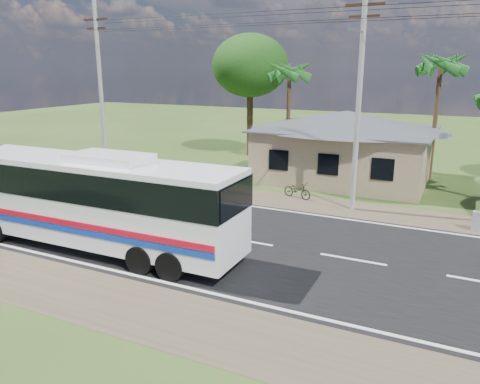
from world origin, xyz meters
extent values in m
plane|color=#314418|center=(0.00, 0.00, 0.00)|extent=(120.00, 120.00, 0.00)
cube|color=black|center=(0.00, 0.00, 0.01)|extent=(120.00, 10.00, 0.02)
cube|color=brown|center=(0.00, 6.50, 0.01)|extent=(120.00, 3.00, 0.01)
cube|color=brown|center=(0.00, -6.50, 0.01)|extent=(120.00, 3.00, 0.01)
cube|color=silver|center=(0.00, 4.70, 0.03)|extent=(120.00, 0.15, 0.01)
cube|color=silver|center=(0.00, -4.70, 0.03)|extent=(120.00, 0.15, 0.01)
cube|color=silver|center=(0.00, 0.00, 0.03)|extent=(120.00, 0.15, 0.01)
cube|color=tan|center=(1.00, 13.00, 1.60)|extent=(10.00, 8.00, 3.20)
cube|color=#4C4F54|center=(1.00, 13.00, 3.25)|extent=(10.60, 8.60, 0.10)
pyramid|color=#4C4F54|center=(1.00, 13.00, 4.40)|extent=(12.40, 10.00, 1.20)
cube|color=black|center=(-2.00, 8.98, 1.70)|extent=(1.20, 0.08, 1.20)
cube|color=black|center=(1.00, 8.98, 1.70)|extent=(1.20, 0.08, 1.20)
cube|color=black|center=(4.00, 8.98, 1.70)|extent=(1.20, 0.08, 1.20)
cylinder|color=#9E9E99|center=(-13.00, 6.50, 5.50)|extent=(0.26, 0.26, 11.00)
cube|color=#381F14|center=(-13.00, 6.50, 9.80)|extent=(1.80, 0.12, 0.12)
cube|color=#381F14|center=(-13.00, 6.50, 9.30)|extent=(1.40, 0.10, 0.10)
cylinder|color=#9E9E99|center=(3.00, 6.50, 5.50)|extent=(0.26, 0.26, 11.00)
cube|color=#381F14|center=(3.00, 6.50, 9.80)|extent=(1.80, 0.12, 0.12)
cube|color=#381F14|center=(3.00, 6.50, 9.30)|extent=(1.40, 0.10, 0.10)
cylinder|color=gray|center=(3.00, 5.50, 8.60)|extent=(0.08, 2.00, 0.08)
cube|color=gray|center=(3.00, 4.50, 8.60)|extent=(0.50, 0.18, 0.12)
cylinder|color=black|center=(-5.00, 6.50, 9.60)|extent=(16.00, 0.02, 0.02)
cylinder|color=#47301E|center=(6.00, 15.50, 3.75)|extent=(0.28, 0.28, 7.50)
cylinder|color=#47301E|center=(-4.00, 16.00, 3.50)|extent=(0.28, 0.28, 7.00)
cylinder|color=#47301E|center=(-8.00, 18.00, 2.97)|extent=(0.50, 0.50, 5.95)
ellipsoid|color=#183B10|center=(-8.00, 18.00, 7.15)|extent=(6.00, 6.00, 4.92)
cube|color=white|center=(-5.10, -3.27, 2.04)|extent=(12.56, 2.73, 3.13)
cube|color=black|center=(-5.10, -3.27, 2.82)|extent=(12.61, 2.80, 1.15)
cube|color=#B70B20|center=(-5.09, -4.60, 1.46)|extent=(12.32, 0.16, 0.23)
cube|color=#0E319C|center=(-5.09, -4.60, 1.20)|extent=(12.32, 0.16, 0.23)
cube|color=white|center=(-4.06, -3.26, 3.76)|extent=(3.15, 1.70, 0.31)
cylinder|color=black|center=(-9.29, -2.11, 0.52)|extent=(1.05, 0.38, 1.04)
cylinder|color=black|center=(-1.96, -4.44, 0.52)|extent=(1.05, 0.38, 1.04)
cylinder|color=black|center=(-1.98, -2.04, 0.52)|extent=(1.05, 0.38, 1.04)
cylinder|color=black|center=(-0.71, -4.43, 0.52)|extent=(1.05, 0.38, 1.04)
cylinder|color=black|center=(-0.73, -2.03, 0.52)|extent=(1.05, 0.38, 1.04)
imported|color=black|center=(-0.21, 7.27, 0.46)|extent=(1.86, 1.11, 0.92)
camera|label=1|loc=(7.75, -16.58, 7.03)|focal=35.00mm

